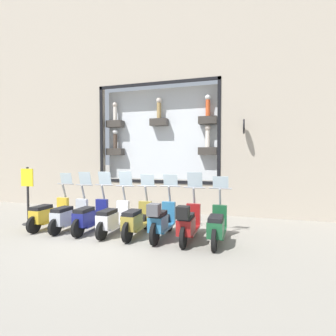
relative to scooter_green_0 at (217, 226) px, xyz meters
name	(u,v)px	position (x,y,z in m)	size (l,w,h in m)	color
ground_plane	(114,237)	(-0.20, 2.67, -0.44)	(120.00, 120.00, 0.00)	gray
building_facade	(158,77)	(3.40, 2.67, 4.80)	(1.17, 36.00, 10.29)	#ADA08E
scooter_green_0	(217,226)	(0.00, 0.00, 0.00)	(1.80, 0.61, 1.59)	black
scooter_red_1	(188,223)	(-0.06, 0.71, 0.04)	(1.80, 0.61, 1.69)	black
scooter_teal_2	(161,220)	(-0.05, 1.41, 0.05)	(1.81, 0.60, 1.62)	black
scooter_olive_3	(136,220)	(0.00, 2.12, 0.00)	(1.80, 0.60, 1.61)	black
scooter_white_4	(113,219)	(0.00, 2.83, -0.01)	(1.80, 0.61, 1.68)	black
scooter_navy_5	(90,217)	(0.00, 3.54, 0.00)	(1.80, 0.60, 1.66)	black
scooter_silver_6	(69,216)	(0.00, 4.24, -0.02)	(1.79, 0.60, 1.64)	black
scooter_yellow_7	(48,214)	(0.00, 4.95, -0.01)	(1.80, 0.61, 1.60)	black
shop_sign_post	(28,193)	(0.18, 5.89, 0.54)	(0.36, 0.45, 1.80)	#232326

